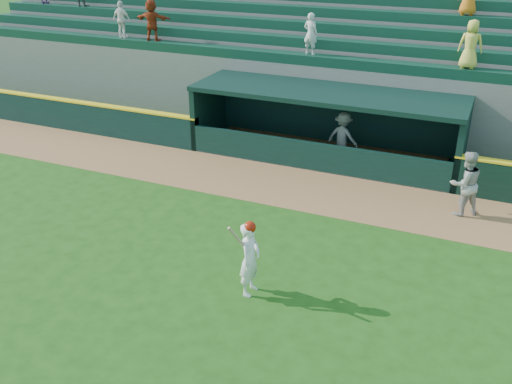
# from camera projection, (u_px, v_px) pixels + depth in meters

# --- Properties ---
(ground) EXTENTS (120.00, 120.00, 0.00)m
(ground) POSITION_uv_depth(u_px,v_px,m) (230.00, 265.00, 14.14)
(ground) COLOR #1E4B12
(ground) RESTS_ON ground
(warning_track) EXTENTS (40.00, 3.00, 0.01)m
(warning_track) POSITION_uv_depth(u_px,v_px,m) (297.00, 188.00, 18.19)
(warning_track) COLOR #95653B
(warning_track) RESTS_ON ground
(field_wall_left) EXTENTS (15.50, 0.30, 1.20)m
(field_wall_left) POSITION_uv_depth(u_px,v_px,m) (34.00, 110.00, 23.71)
(field_wall_left) COLOR black
(field_wall_left) RESTS_ON ground
(wall_stripe_left) EXTENTS (15.50, 0.32, 0.06)m
(wall_stripe_left) POSITION_uv_depth(u_px,v_px,m) (31.00, 95.00, 23.44)
(wall_stripe_left) COLOR yellow
(wall_stripe_left) RESTS_ON field_wall_left
(dugout_player_front) EXTENTS (1.19, 1.15, 1.93)m
(dugout_player_front) POSITION_uv_depth(u_px,v_px,m) (465.00, 184.00, 16.19)
(dugout_player_front) COLOR #A7A7A2
(dugout_player_front) RESTS_ON ground
(dugout_player_inside) EXTENTS (1.24, 0.88, 1.75)m
(dugout_player_inside) POSITION_uv_depth(u_px,v_px,m) (343.00, 137.00, 19.99)
(dugout_player_inside) COLOR #979792
(dugout_player_inside) RESTS_ON ground
(dugout) EXTENTS (9.40, 2.80, 2.46)m
(dugout) POSITION_uv_depth(u_px,v_px,m) (328.00, 119.00, 20.18)
(dugout) COLOR slate
(dugout) RESTS_ON ground
(stands) EXTENTS (34.50, 6.25, 7.11)m
(stands) POSITION_uv_depth(u_px,v_px,m) (361.00, 63.00, 23.53)
(stands) COLOR slate
(stands) RESTS_ON ground
(batter_at_plate) EXTENTS (0.56, 0.77, 1.85)m
(batter_at_plate) POSITION_uv_depth(u_px,v_px,m) (250.00, 258.00, 12.71)
(batter_at_plate) COLOR white
(batter_at_plate) RESTS_ON ground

